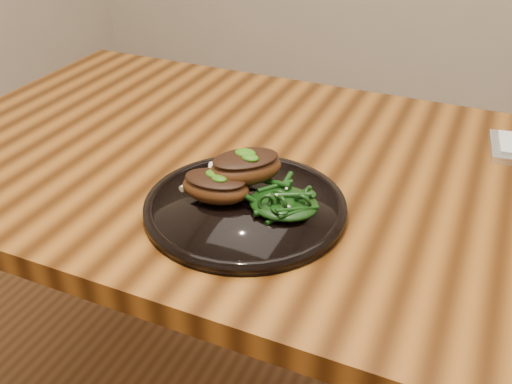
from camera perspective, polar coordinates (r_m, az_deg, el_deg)
desk at (r=1.05m, az=7.63°, el=-2.20°), size 1.60×0.80×0.75m
plate at (r=0.89m, az=-1.08°, el=-1.44°), size 0.31×0.31×0.02m
lamb_chop_front at (r=0.88m, az=-4.10°, el=0.60°), size 0.12×0.08×0.05m
lamb_chop_back at (r=0.89m, az=-1.10°, el=2.56°), size 0.14×0.14×0.05m
herb_smear at (r=0.95m, az=-1.53°, el=1.65°), size 0.08×0.05×0.00m
greens_heap at (r=0.86m, az=2.80°, el=-0.73°), size 0.11×0.10×0.04m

